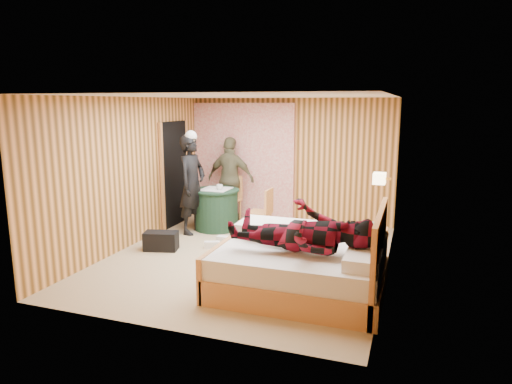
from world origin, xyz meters
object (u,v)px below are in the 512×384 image
(nightstand, at_px, (371,249))
(round_table, at_px, (216,209))
(bed, at_px, (303,266))
(chair_near, at_px, (264,209))
(man_at_table, at_px, (231,179))
(man_on_bed, at_px, (302,220))
(chair_far, at_px, (231,195))
(wall_lamp, at_px, (380,178))
(duffel_bag, at_px, (161,241))
(woman_standing, at_px, (192,185))

(nightstand, height_order, round_table, round_table)
(bed, xyz_separation_m, nightstand, (0.76, 1.09, -0.03))
(round_table, relative_size, chair_near, 1.02)
(man_at_table, xyz_separation_m, man_on_bed, (2.30, -3.32, 0.14))
(round_table, height_order, chair_far, chair_far)
(man_on_bed, bearing_deg, nightstand, 61.07)
(wall_lamp, distance_m, man_at_table, 3.51)
(duffel_bag, xyz_separation_m, man_on_bed, (2.64, -1.08, 0.85))
(round_table, distance_m, man_at_table, 0.88)
(nightstand, distance_m, chair_far, 3.60)
(duffel_bag, xyz_separation_m, man_at_table, (0.34, 2.23, 0.71))
(nightstand, bearing_deg, woman_standing, 165.39)
(duffel_bag, distance_m, woman_standing, 1.34)
(duffel_bag, bearing_deg, man_at_table, 66.96)
(wall_lamp, distance_m, man_on_bed, 1.86)
(chair_near, distance_m, duffel_bag, 1.95)
(round_table, distance_m, chair_far, 0.72)
(wall_lamp, bearing_deg, man_at_table, 151.82)
(duffel_bag, height_order, woman_standing, woman_standing)
(wall_lamp, height_order, bed, wall_lamp)
(woman_standing, distance_m, man_at_table, 1.17)
(man_on_bed, bearing_deg, round_table, 131.80)
(duffel_bag, bearing_deg, wall_lamp, -4.67)
(woman_standing, bearing_deg, bed, -121.68)
(wall_lamp, bearing_deg, nightstand, -97.04)
(duffel_bag, height_order, man_at_table, man_at_table)
(round_table, xyz_separation_m, chair_far, (0.01, 0.70, 0.14))
(wall_lamp, bearing_deg, woman_standing, 171.26)
(chair_far, bearing_deg, wall_lamp, -19.60)
(round_table, distance_m, chair_near, 1.01)
(round_table, relative_size, man_at_table, 0.52)
(chair_far, distance_m, woman_standing, 1.19)
(bed, bearing_deg, man_on_bed, -82.59)
(chair_far, xyz_separation_m, woman_standing, (-0.32, -1.08, 0.38))
(bed, xyz_separation_m, chair_near, (-1.27, 2.23, 0.17))
(duffel_bag, xyz_separation_m, woman_standing, (0.03, 1.11, 0.76))
(chair_near, bearing_deg, man_at_table, -128.98)
(round_table, bearing_deg, wall_lamp, -16.33)
(chair_far, bearing_deg, nightstand, -24.87)
(bed, xyz_separation_m, man_on_bed, (0.03, -0.23, 0.67))
(nightstand, relative_size, man_at_table, 0.35)
(wall_lamp, xyz_separation_m, duffel_bag, (-3.41, -0.59, -1.15))
(nightstand, distance_m, duffel_bag, 3.38)
(bed, bearing_deg, man_at_table, 126.31)
(chair_far, relative_size, chair_near, 1.07)
(bed, relative_size, nightstand, 3.49)
(man_on_bed, bearing_deg, bed, 97.41)
(chair_far, distance_m, man_on_bed, 4.02)
(wall_lamp, bearing_deg, bed, -119.13)
(bed, height_order, chair_near, bed)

